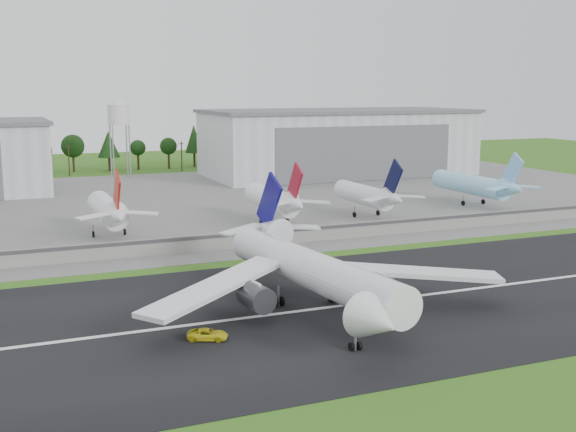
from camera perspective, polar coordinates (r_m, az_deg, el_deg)
name	(u,v)px	position (r m, az deg, el deg)	size (l,w,h in m)	color
ground	(383,324)	(104.62, 7.53, -8.48)	(600.00, 600.00, 0.00)	#326A19
runway	(351,305)	(112.92, 4.97, -7.01)	(320.00, 60.00, 0.10)	black
runway_centerline	(351,304)	(112.91, 4.97, -6.98)	(220.00, 1.00, 0.02)	white
apron	(177,203)	(214.17, -8.76, 1.05)	(320.00, 150.00, 0.10)	slate
blast_fence	(252,239)	(152.50, -2.86, -1.80)	(240.00, 0.61, 3.50)	gray
hangar_east	(338,142)	(280.81, 3.97, 5.84)	(102.00, 47.00, 25.20)	silver
water_tower	(119,112)	(274.43, -13.24, 8.00)	(8.40, 8.40, 29.40)	#99999E
utility_poles	(127,174)	(291.81, -12.57, 3.29)	(230.00, 3.00, 12.00)	black
treeline	(121,170)	(306.51, -13.07, 3.59)	(320.00, 16.00, 22.00)	black
main_airliner	(313,279)	(108.40, 2.01, -5.04)	(56.89, 59.25, 18.17)	white
ground_vehicle	(208,334)	(97.74, -6.37, -9.28)	(2.49, 5.41, 1.50)	yellow
parked_jet_red_a	(109,211)	(166.08, -13.95, 0.41)	(7.36, 31.29, 16.65)	white
parked_jet_red_b	(276,200)	(176.50, -0.93, 1.26)	(7.36, 31.29, 16.63)	white
parked_jet_navy	(369,195)	(187.51, 6.45, 1.65)	(7.36, 31.29, 16.41)	white
parked_jet_skyblue	(477,185)	(212.21, 14.72, 2.40)	(7.36, 37.29, 16.62)	#93DCFE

